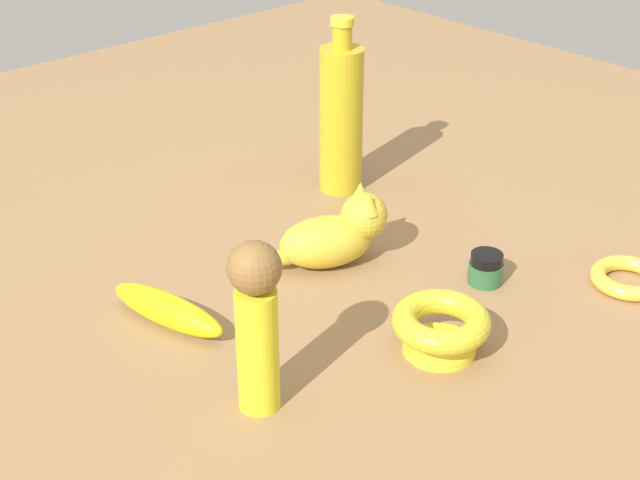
% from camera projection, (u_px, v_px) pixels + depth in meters
% --- Properties ---
extents(ground, '(2.00, 2.00, 0.00)m').
position_uv_depth(ground, '(320.00, 297.00, 1.08)').
color(ground, '#936D47').
extents(bottle_tall, '(0.06, 0.06, 0.25)m').
position_uv_depth(bottle_tall, '(341.00, 117.00, 1.28)').
color(bottle_tall, gold).
rests_on(bottle_tall, ground).
extents(person_figure_adult, '(0.05, 0.05, 0.18)m').
position_uv_depth(person_figure_adult, '(256.00, 320.00, 0.86)').
color(person_figure_adult, yellow).
rests_on(person_figure_adult, ground).
extents(bangle, '(0.09, 0.09, 0.02)m').
position_uv_depth(bangle, '(629.00, 278.00, 1.10)').
color(bangle, yellow).
rests_on(bangle, ground).
extents(banana, '(0.16, 0.07, 0.04)m').
position_uv_depth(banana, '(167.00, 310.00, 1.02)').
color(banana, yellow).
rests_on(banana, ground).
extents(cat_figurine, '(0.11, 0.15, 0.10)m').
position_uv_depth(cat_figurine, '(336.00, 234.00, 1.12)').
color(cat_figurine, gold).
rests_on(cat_figurine, ground).
extents(nail_polish_jar, '(0.04, 0.04, 0.04)m').
position_uv_depth(nail_polish_jar, '(486.00, 268.00, 1.10)').
color(nail_polish_jar, '#2C6137').
rests_on(nail_polish_jar, ground).
extents(bowl, '(0.10, 0.10, 0.05)m').
position_uv_depth(bowl, '(441.00, 326.00, 0.97)').
color(bowl, yellow).
rests_on(bowl, ground).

